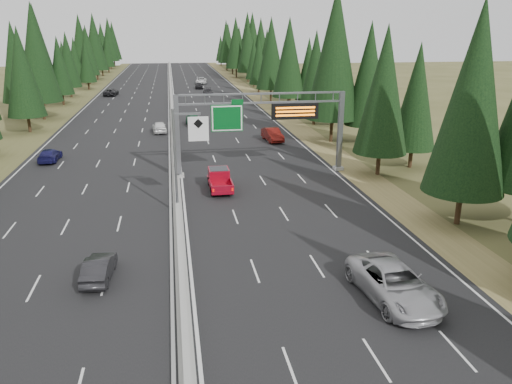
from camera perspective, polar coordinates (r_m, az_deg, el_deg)
road at (r=92.40m, az=-9.60°, el=9.43°), size 32.00×260.00×0.08m
shoulder_right at (r=94.11m, az=1.45°, el=9.82°), size 3.60×260.00×0.06m
shoulder_left at (r=94.09m, az=-20.62°, el=8.69°), size 3.60×260.00×0.06m
median_barrier at (r=92.35m, az=-9.62°, el=9.66°), size 0.70×260.00×0.85m
sign_gantry at (r=47.87m, az=1.36°, el=8.16°), size 16.75×0.98×7.80m
hov_sign_pole at (r=37.43m, az=-8.37°, el=4.32°), size 2.80×0.50×8.00m
tree_row_right at (r=85.14m, az=5.64°, el=15.08°), size 12.36×240.23×18.94m
tree_row_left at (r=90.78m, az=-24.42°, el=13.61°), size 11.36×242.60×18.51m
silver_minivan at (r=27.21m, az=15.50°, el=-10.02°), size 3.58×6.73×1.80m
red_pickup at (r=44.14m, az=-4.22°, el=1.60°), size 1.87×5.24×1.71m
car_ahead_green at (r=74.44m, az=-7.16°, el=8.17°), size 2.34×4.96×1.64m
car_ahead_dkred at (r=63.37m, az=1.89°, el=6.57°), size 2.20×5.03×1.61m
car_ahead_dkgrey at (r=110.38m, az=-5.51°, el=11.34°), size 1.92×4.67×1.35m
car_ahead_white at (r=134.04m, az=-6.27°, el=12.54°), size 3.25×6.02×1.60m
car_ahead_far at (r=122.54m, az=-6.53°, el=11.99°), size 1.80×4.32×1.46m
car_onc_near at (r=29.67m, az=-17.52°, el=-8.28°), size 1.66×4.11×1.33m
car_onc_blue at (r=57.80m, az=-22.51°, el=3.92°), size 1.95×4.59×1.32m
car_onc_white at (r=70.02m, az=-10.97°, el=7.32°), size 2.11×4.58×1.52m
car_onc_far at (r=112.96m, az=-16.24°, el=10.91°), size 2.97×5.62×1.51m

